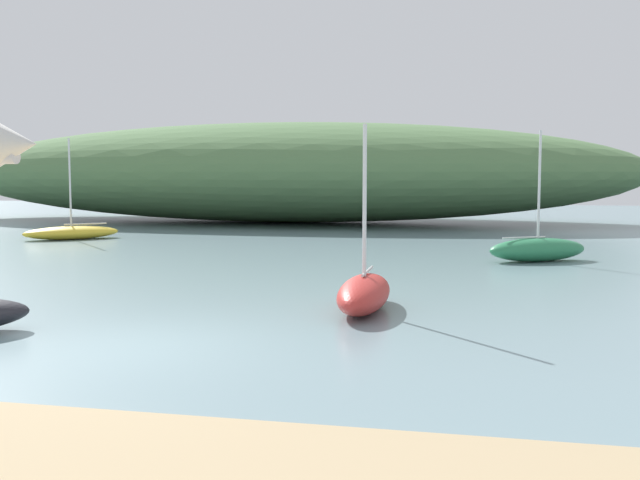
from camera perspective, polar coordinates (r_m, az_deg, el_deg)
ground_plane at (r=12.11m, az=-14.51°, el=-8.10°), size 120.00×120.00×0.00m
distant_hill at (r=43.30m, az=-3.18°, el=5.29°), size 41.43×14.46×5.80m
sailboat_inner_mooring at (r=24.17m, az=16.65°, el=-0.70°), size 3.53×2.66×4.15m
sailboat_near_shore at (r=32.93m, az=-18.86°, el=0.57°), size 3.88×3.69×4.30m
sailboat_far_left at (r=14.71m, az=3.47°, el=-4.14°), size 0.99×3.19×3.74m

